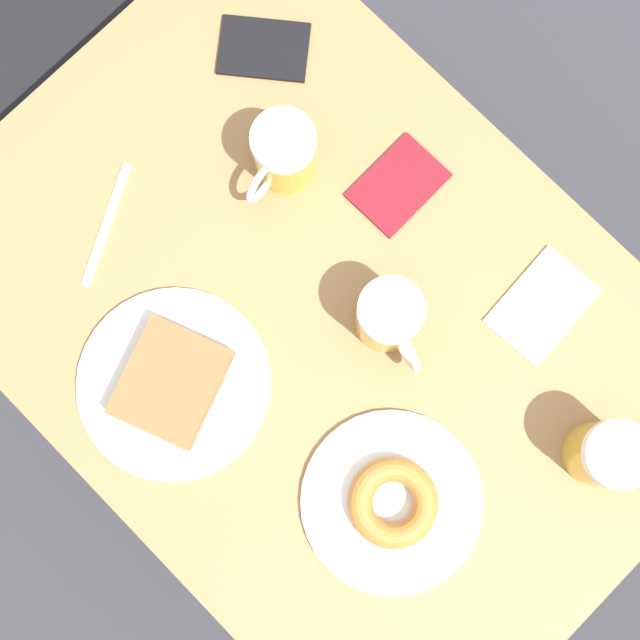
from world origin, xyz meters
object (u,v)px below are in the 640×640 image
at_px(plate_with_cake, 173,383).
at_px(beer_mug_left, 389,318).
at_px(beer_mug_center, 283,154).
at_px(plate_with_donut, 392,502).
at_px(beer_mug_right, 609,455).
at_px(passport_far_edge, 398,185).
at_px(napkin_folded, 542,306).
at_px(passport_near_edge, 264,49).
at_px(fork, 106,225).

relative_size(plate_with_cake, beer_mug_left, 2.11).
bearing_deg(beer_mug_center, plate_with_cake, -160.65).
height_order(plate_with_donut, beer_mug_center, beer_mug_center).
bearing_deg(beer_mug_right, passport_far_edge, 80.05).
bearing_deg(napkin_folded, passport_near_edge, 91.16).
bearing_deg(fork, beer_mug_right, -70.23).
height_order(fork, passport_near_edge, passport_near_edge).
xyz_separation_m(plate_with_cake, beer_mug_left, (0.26, -0.14, 0.04)).
xyz_separation_m(beer_mug_right, passport_near_edge, (0.09, 0.72, -0.05)).
bearing_deg(passport_far_edge, beer_mug_left, -140.22).
bearing_deg(beer_mug_right, beer_mug_left, 102.59).
xyz_separation_m(beer_mug_left, beer_mug_right, (0.07, -0.32, 0.00)).
xyz_separation_m(passport_near_edge, passport_far_edge, (-0.01, -0.27, 0.00)).
relative_size(plate_with_donut, beer_mug_left, 1.94).
bearing_deg(napkin_folded, passport_far_edge, 94.11).
xyz_separation_m(beer_mug_right, fork, (-0.25, 0.69, -0.05)).
bearing_deg(plate_with_cake, beer_mug_left, -28.78).
height_order(beer_mug_left, passport_near_edge, beer_mug_left).
bearing_deg(napkin_folded, fork, 124.46).
bearing_deg(plate_with_cake, fork, 69.43).
relative_size(beer_mug_center, beer_mug_right, 1.03).
height_order(beer_mug_center, fork, beer_mug_center).
relative_size(plate_with_cake, beer_mug_right, 2.12).
distance_m(beer_mug_center, passport_far_edge, 0.17).
bearing_deg(passport_near_edge, beer_mug_right, -96.79).
height_order(plate_with_cake, napkin_folded, plate_with_cake).
bearing_deg(plate_with_donut, napkin_folded, 6.69).
height_order(beer_mug_right, napkin_folded, beer_mug_right).
xyz_separation_m(plate_with_cake, napkin_folded, (0.43, -0.27, -0.01)).
relative_size(beer_mug_right, fork, 0.74).
distance_m(plate_with_donut, fork, 0.54).
bearing_deg(beer_mug_right, plate_with_cake, 125.65).
height_order(beer_mug_left, beer_mug_center, same).
distance_m(fork, passport_far_edge, 0.41).
distance_m(plate_with_cake, passport_far_edge, 0.41).
relative_size(plate_with_donut, passport_near_edge, 1.56).
height_order(napkin_folded, passport_near_edge, passport_near_edge).
bearing_deg(plate_with_donut, beer_mug_right, -32.24).
relative_size(fork, passport_near_edge, 1.07).
bearing_deg(beer_mug_center, passport_far_edge, -54.66).
bearing_deg(fork, plate_with_cake, -110.57).
xyz_separation_m(beer_mug_left, beer_mug_center, (0.06, 0.25, 0.00)).
distance_m(napkin_folded, passport_far_edge, 0.26).
distance_m(plate_with_donut, beer_mug_right, 0.28).
bearing_deg(plate_with_cake, napkin_folded, -32.75).
distance_m(beer_mug_left, fork, 0.41).
bearing_deg(fork, beer_mug_center, -26.07).
distance_m(beer_mug_left, passport_near_edge, 0.43).
relative_size(beer_mug_right, passport_far_edge, 0.96).
relative_size(beer_mug_left, napkin_folded, 0.85).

